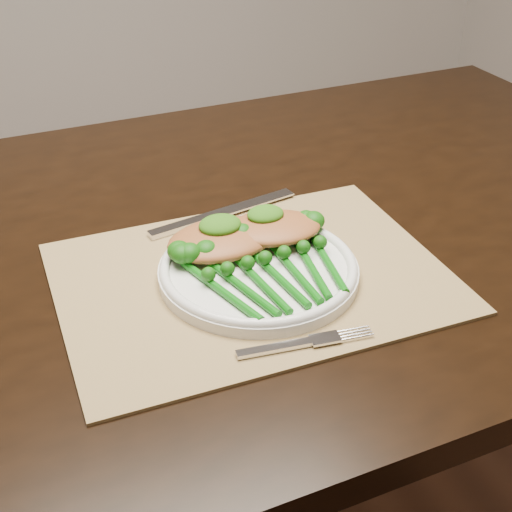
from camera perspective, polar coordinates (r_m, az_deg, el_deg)
name	(u,v)px	position (r m, az deg, el deg)	size (l,w,h in m)	color
dining_table	(218,423)	(1.22, -3.05, -13.22)	(1.63, 0.96, 0.75)	black
placemat	(252,278)	(0.89, -0.33, -1.73)	(0.47, 0.35, 0.00)	#95794C
dinner_plate	(258,269)	(0.88, 0.20, -1.04)	(0.25, 0.25, 0.02)	white
knife	(210,217)	(1.01, -3.73, 3.14)	(0.23, 0.06, 0.01)	silver
fork	(314,341)	(0.78, 4.67, -6.78)	(0.16, 0.03, 0.00)	silver
chicken_fillet_left	(222,239)	(0.91, -2.72, 1.36)	(0.14, 0.10, 0.03)	#A55E2F
chicken_fillet_right	(273,228)	(0.92, 1.36, 2.26)	(0.13, 0.09, 0.03)	#A55E2F
pesto_dollop_left	(220,225)	(0.90, -2.90, 2.50)	(0.06, 0.05, 0.02)	#1C4C0A
pesto_dollop_right	(265,214)	(0.92, 0.76, 3.37)	(0.05, 0.04, 0.02)	#1C4C0A
broccolini_bundle	(275,274)	(0.86, 1.50, -1.41)	(0.19, 0.20, 0.04)	#0B580C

